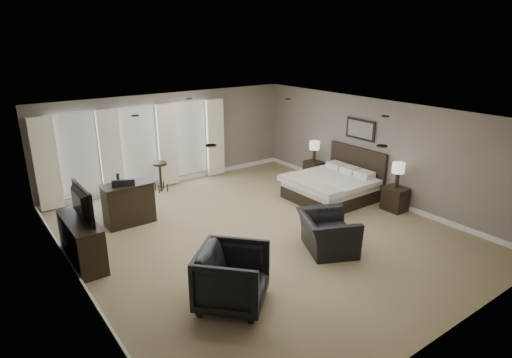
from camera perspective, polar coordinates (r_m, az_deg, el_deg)
room at (r=8.94m, az=0.47°, el=0.31°), size 7.60×8.60×2.64m
window_bay at (r=12.01m, az=-15.25°, el=3.98°), size 5.25×0.20×2.30m
bed at (r=11.15m, az=9.53°, el=0.21°), size 1.99×1.90×1.26m
nightstand_near at (r=11.05m, az=18.05°, el=-2.52°), size 0.44×0.54×0.59m
nightstand_far at (r=12.84m, az=7.67°, el=1.12°), size 0.42×0.51×0.56m
lamp_near at (r=10.85m, az=18.36°, el=0.47°), size 0.30×0.30×0.62m
lamp_far at (r=12.67m, az=7.78°, el=3.65°), size 0.30×0.30×0.62m
wall_art at (r=11.67m, az=13.73°, el=6.45°), size 0.04×0.96×0.56m
dresser at (r=8.73m, az=-22.18°, el=-7.75°), size 0.49×1.51×0.88m
tv at (r=8.52m, az=-22.60°, el=-4.66°), size 0.65×1.13×0.15m
armchair_near at (r=8.64m, az=9.54°, el=-6.30°), size 1.18×1.37×1.01m
armchair_far at (r=6.90m, az=-3.17°, el=-12.64°), size 1.43×1.43×1.08m
bar_counter at (r=10.13m, az=-16.62°, el=-3.15°), size 1.11×0.58×0.97m
bar_stool_left at (r=10.43m, az=-15.78°, el=-3.18°), size 0.38×0.38×0.72m
bar_stool_right at (r=12.01m, az=-12.61°, el=0.28°), size 0.47×0.47×0.83m
desk_chair at (r=10.17m, az=-17.05°, el=-2.66°), size 0.72×0.72×1.12m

